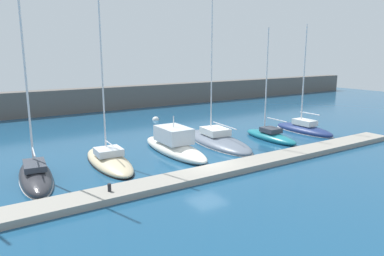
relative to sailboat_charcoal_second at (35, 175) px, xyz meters
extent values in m
plane|color=navy|center=(10.52, -3.98, -0.35)|extent=(120.00, 120.00, 0.00)
cube|color=gray|center=(10.52, -5.35, -0.16)|extent=(37.38, 2.02, 0.40)
cube|color=#5B5651|center=(10.52, 25.18, 1.24)|extent=(108.00, 2.12, 3.20)
ellipsoid|color=#2D2D33|center=(0.00, -0.01, -0.13)|extent=(2.73, 7.40, 1.18)
ellipsoid|color=silver|center=(0.00, -0.01, -0.33)|extent=(2.76, 7.47, 0.12)
cylinder|color=silver|center=(0.09, 0.79, 8.00)|extent=(0.13, 0.13, 15.08)
cylinder|color=silver|center=(-0.06, -0.55, 1.63)|extent=(0.34, 2.25, 0.09)
cube|color=#333842|center=(-0.01, -0.06, 0.64)|extent=(1.53, 2.48, 0.36)
ellipsoid|color=beige|center=(5.11, 0.69, -0.17)|extent=(2.91, 7.96, 1.01)
ellipsoid|color=black|center=(5.11, 0.69, -0.33)|extent=(2.94, 8.04, 0.12)
cylinder|color=silver|center=(5.15, 1.32, 6.85)|extent=(0.12, 0.12, 13.04)
cylinder|color=silver|center=(5.06, -0.06, 1.27)|extent=(0.25, 2.75, 0.08)
cube|color=silver|center=(5.11, 0.68, 0.58)|extent=(1.91, 1.84, 0.50)
ellipsoid|color=silver|center=(10.63, 0.74, -0.05)|extent=(2.60, 8.90, 1.17)
cube|color=silver|center=(10.63, 0.81, 1.13)|extent=(2.12, 3.22, 1.21)
cube|color=black|center=(10.66, 2.04, 1.32)|extent=(1.87, 0.83, 0.68)
cylinder|color=silver|center=(10.63, 0.81, 2.19)|extent=(0.08, 0.08, 0.89)
ellipsoid|color=slate|center=(15.39, 1.23, -0.20)|extent=(4.25, 9.80, 1.14)
ellipsoid|color=silver|center=(15.39, 1.23, -0.33)|extent=(4.30, 9.90, 0.12)
cylinder|color=silver|center=(15.52, 2.44, 7.38)|extent=(0.11, 0.11, 14.02)
cylinder|color=silver|center=(15.27, 0.14, 1.46)|extent=(0.49, 3.70, 0.08)
cube|color=silver|center=(15.44, 1.66, 0.67)|extent=(2.17, 2.65, 0.60)
ellipsoid|color=#19707F|center=(20.44, -0.22, -0.12)|extent=(2.35, 6.56, 0.89)
cylinder|color=silver|center=(20.50, 0.64, 5.07)|extent=(0.12, 0.12, 9.48)
cylinder|color=silver|center=(20.39, -0.97, 1.62)|extent=(0.26, 2.52, 0.08)
cube|color=#333842|center=(20.44, -0.26, 0.54)|extent=(1.51, 1.79, 0.42)
ellipsoid|color=navy|center=(25.67, 0.28, -0.15)|extent=(2.42, 6.98, 1.01)
ellipsoid|color=silver|center=(25.67, 0.28, -0.33)|extent=(2.45, 7.05, 0.12)
cylinder|color=silver|center=(25.68, 0.68, 5.33)|extent=(0.13, 0.13, 9.93)
cylinder|color=silver|center=(25.65, -0.38, 1.63)|extent=(0.15, 2.42, 0.09)
cube|color=silver|center=(25.67, 0.20, 0.64)|extent=(1.38, 2.28, 0.55)
sphere|color=white|center=(16.10, 14.44, -0.35)|extent=(0.82, 0.82, 0.82)
cylinder|color=black|center=(2.89, -5.35, 0.26)|extent=(0.20, 0.20, 0.44)
camera|label=1|loc=(-3.64, -23.69, 7.59)|focal=33.89mm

